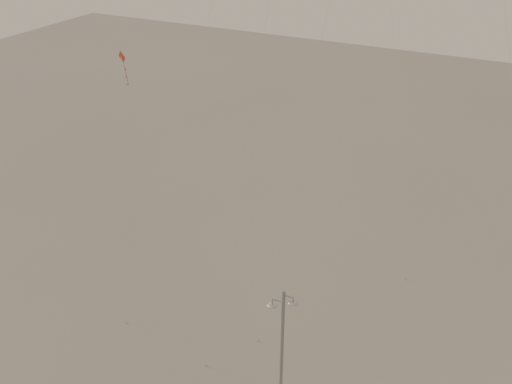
% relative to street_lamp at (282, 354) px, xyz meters
% --- Properties ---
extents(street_lamp, '(1.62, 0.57, 9.03)m').
position_rel_street_lamp_xyz_m(street_lamp, '(0.00, 0.00, 0.00)').
color(street_lamp, '#979AA0').
rests_on(street_lamp, ground).
extents(kite_1, '(1.60, 7.08, 23.17)m').
position_rel_street_lamp_xyz_m(kite_1, '(-4.70, 6.71, 12.79)').
color(kite_1, '#2E2826').
rests_on(kite_1, ground).
extents(kite_3, '(3.54, 9.23, 18.85)m').
position_rel_street_lamp_xyz_m(kite_3, '(-11.51, 0.93, 9.31)').
color(kite_3, maroon).
rests_on(kite_3, ground).
extents(kite_4, '(8.70, 7.24, 25.72)m').
position_rel_street_lamp_xyz_m(kite_4, '(7.71, 5.14, 14.89)').
color(kite_4, '#2E2826').
rests_on(kite_4, ground).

